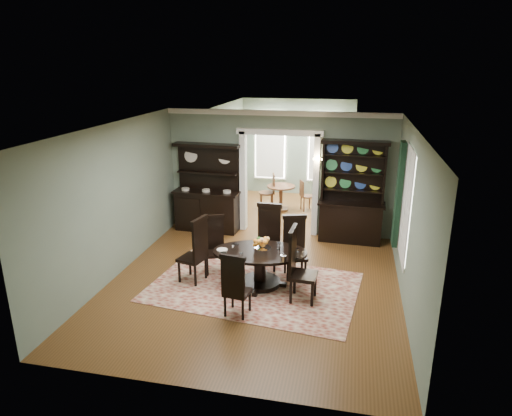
% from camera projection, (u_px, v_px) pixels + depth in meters
% --- Properties ---
extents(room, '(5.51, 6.01, 3.01)m').
position_uv_depth(room, '(253.00, 206.00, 8.31)').
color(room, brown).
rests_on(room, ground).
extents(parlor, '(3.51, 3.50, 3.01)m').
position_uv_depth(parlor, '(293.00, 153.00, 13.43)').
color(parlor, brown).
rests_on(parlor, ground).
extents(doorway_trim, '(2.08, 0.25, 2.57)m').
position_uv_depth(doorway_trim, '(279.00, 168.00, 11.05)').
color(doorway_trim, white).
rests_on(doorway_trim, floor).
extents(right_window, '(0.15, 1.47, 2.12)m').
position_uv_depth(right_window, '(402.00, 200.00, 8.59)').
color(right_window, white).
rests_on(right_window, wall_right).
extents(wall_sconce, '(0.27, 0.21, 0.21)m').
position_uv_depth(wall_sconce, '(319.00, 160.00, 10.63)').
color(wall_sconce, '#B08B2F').
rests_on(wall_sconce, back_wall_right).
extents(rug, '(4.09, 2.92, 0.01)m').
position_uv_depth(rug, '(254.00, 287.00, 8.67)').
color(rug, maroon).
rests_on(rug, floor).
extents(dining_table, '(1.91, 1.85, 0.70)m').
position_uv_depth(dining_table, '(260.00, 261.00, 8.62)').
color(dining_table, black).
rests_on(dining_table, rug).
extents(centerpiece, '(1.60, 1.03, 0.26)m').
position_uv_depth(centerpiece, '(263.00, 247.00, 8.57)').
color(centerpiece, white).
rests_on(centerpiece, dining_table).
extents(chair_far_left, '(0.55, 0.54, 1.17)m').
position_uv_depth(chair_far_left, '(214.00, 242.00, 9.20)').
color(chair_far_left, black).
rests_on(chair_far_left, rug).
extents(chair_far_mid, '(0.51, 0.47, 1.34)m').
position_uv_depth(chair_far_mid, '(268.00, 234.00, 9.39)').
color(chair_far_mid, black).
rests_on(chair_far_mid, rug).
extents(chair_far_right, '(0.57, 0.55, 1.24)m').
position_uv_depth(chair_far_right, '(295.00, 245.00, 8.98)').
color(chair_far_right, black).
rests_on(chair_far_right, rug).
extents(chair_end_left, '(0.57, 0.59, 1.33)m').
position_uv_depth(chair_end_left, '(197.00, 249.00, 8.67)').
color(chair_end_left, black).
rests_on(chair_end_left, rug).
extents(chair_end_right, '(0.50, 0.53, 1.36)m').
position_uv_depth(chair_end_right, '(297.00, 263.00, 8.02)').
color(chair_end_right, black).
rests_on(chair_end_right, rug).
extents(chair_near, '(0.48, 0.46, 1.16)m').
position_uv_depth(chair_near, '(235.00, 284.00, 7.48)').
color(chair_near, black).
rests_on(chair_near, rug).
extents(sideboard, '(1.68, 0.65, 2.19)m').
position_uv_depth(sideboard, '(207.00, 200.00, 11.43)').
color(sideboard, black).
rests_on(sideboard, floor).
extents(welsh_dresser, '(1.55, 0.62, 2.39)m').
position_uv_depth(welsh_dresser, '(351.00, 206.00, 10.69)').
color(welsh_dresser, black).
rests_on(welsh_dresser, floor).
extents(parlor_table, '(0.79, 0.79, 0.73)m').
position_uv_depth(parlor_table, '(281.00, 194.00, 12.98)').
color(parlor_table, '#4F3016').
rests_on(parlor_table, parlor_floor).
extents(parlor_chair_left, '(0.48, 0.47, 1.05)m').
position_uv_depth(parlor_chair_left, '(269.00, 191.00, 13.02)').
color(parlor_chair_left, '#4F3016').
rests_on(parlor_chair_left, parlor_floor).
extents(parlor_chair_right, '(0.42, 0.42, 0.88)m').
position_uv_depth(parlor_chair_right, '(305.00, 195.00, 12.97)').
color(parlor_chair_right, '#4F3016').
rests_on(parlor_chair_right, parlor_floor).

